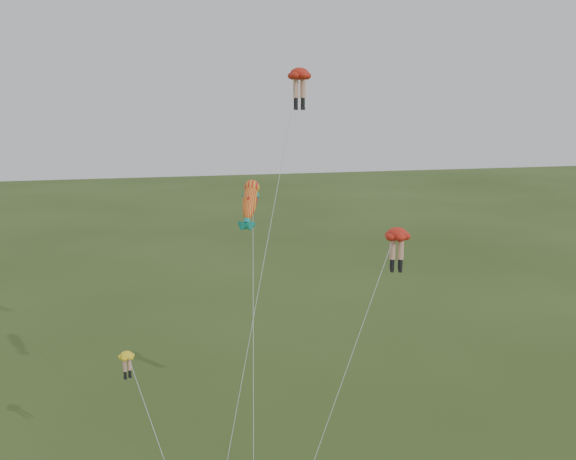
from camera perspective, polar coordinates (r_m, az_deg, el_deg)
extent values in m
ellipsoid|color=red|center=(37.68, 1.02, 13.73)|extent=(1.47, 1.47, 0.70)
cylinder|color=#DE9D83|center=(37.59, 0.70, 12.48)|extent=(0.31, 0.31, 1.07)
cylinder|color=black|center=(37.58, 0.70, 11.26)|extent=(0.24, 0.24, 0.53)
cube|color=black|center=(37.58, 0.70, 10.74)|extent=(0.19, 0.32, 0.16)
cylinder|color=#DE9D83|center=(37.72, 1.34, 12.47)|extent=(0.31, 0.31, 1.07)
cylinder|color=black|center=(37.71, 1.33, 11.26)|extent=(0.24, 0.24, 0.53)
cube|color=black|center=(37.71, 1.33, 10.74)|extent=(0.19, 0.32, 0.16)
cylinder|color=silver|center=(34.25, -2.40, -4.08)|extent=(6.31, 8.08, 22.03)
ellipsoid|color=red|center=(35.38, 9.68, -0.34)|extent=(1.84, 1.84, 0.73)
cylinder|color=#DE9D83|center=(35.54, 9.28, -1.69)|extent=(0.32, 0.32, 1.11)
cylinder|color=black|center=(35.74, 9.23, -3.00)|extent=(0.25, 0.25, 0.56)
cube|color=black|center=(35.83, 9.22, -3.55)|extent=(0.27, 0.36, 0.16)
cylinder|color=#DE9D83|center=(35.58, 9.99, -1.70)|extent=(0.32, 0.32, 1.11)
cylinder|color=black|center=(35.78, 9.95, -3.00)|extent=(0.25, 0.25, 0.56)
cube|color=black|center=(35.87, 9.93, -3.56)|extent=(0.27, 0.36, 0.16)
cylinder|color=silver|center=(34.37, 5.44, -11.68)|extent=(6.67, 3.91, 13.42)
ellipsoid|color=yellow|center=(35.68, -14.16, -10.75)|extent=(1.19, 1.19, 0.44)
cylinder|color=#DE9D83|center=(35.83, -14.32, -11.57)|extent=(0.20, 0.20, 0.68)
cylinder|color=black|center=(36.02, -14.28, -12.32)|extent=(0.15, 0.15, 0.34)
cube|color=black|center=(36.11, -14.26, -12.64)|extent=(0.19, 0.23, 0.10)
cylinder|color=#DE9D83|center=(35.93, -13.92, -11.48)|extent=(0.20, 0.20, 0.68)
cylinder|color=black|center=(36.13, -13.88, -12.23)|extent=(0.15, 0.15, 0.34)
cube|color=black|center=(36.22, -13.86, -12.54)|extent=(0.19, 0.23, 0.10)
cylinder|color=silver|center=(33.50, -11.29, -18.50)|extent=(2.91, 8.07, 7.14)
ellipsoid|color=#F4A91E|center=(35.43, -3.40, 2.69)|extent=(1.73, 2.52, 2.58)
sphere|color=#F4A91E|center=(35.43, -3.40, 2.69)|extent=(1.32, 1.52, 1.27)
cone|color=#168F81|center=(35.43, -3.40, 2.69)|extent=(1.11, 1.39, 1.18)
cone|color=#168F81|center=(35.43, -3.40, 2.69)|extent=(1.11, 1.39, 1.18)
cone|color=#168F81|center=(35.43, -3.40, 2.69)|extent=(0.63, 0.78, 0.66)
cone|color=#168F81|center=(35.43, -3.40, 2.69)|extent=(0.63, 0.78, 0.66)
cone|color=red|center=(35.43, -3.40, 2.69)|extent=(0.66, 0.78, 0.66)
cylinder|color=silver|center=(34.59, -3.24, -10.25)|extent=(1.07, 5.67, 14.80)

